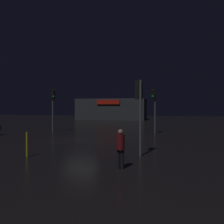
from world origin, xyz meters
name	(u,v)px	position (x,y,z in m)	size (l,w,h in m)	color
ground_plane	(81,140)	(0.00, 0.00, 0.00)	(120.00, 120.00, 0.00)	black
store_building	(112,109)	(-4.96, 33.78, 2.20)	(14.33, 7.02, 4.40)	#33383D
traffic_signal_main	(139,100)	(5.09, -5.27, 2.91)	(0.42, 0.42, 3.97)	#595B60
traffic_signal_cross_left	(53,102)	(-5.13, 5.81, 3.14)	(0.41, 0.43, 4.48)	#595B60
traffic_signal_cross_right	(154,102)	(5.33, 5.94, 3.11)	(0.42, 0.43, 4.31)	#595B60
pedestrian	(120,146)	(4.65, -8.25, 0.95)	(0.36, 0.36, 1.63)	black
bollard_kerb_a	(27,144)	(-0.50, -6.80, 0.64)	(0.11, 0.11, 1.28)	gold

